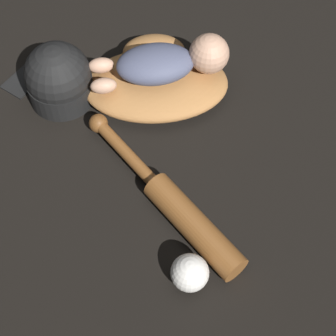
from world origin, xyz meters
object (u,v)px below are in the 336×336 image
object	(u,v)px
baby_figure	(170,62)
baseball	(190,273)
baseball_cap	(58,79)
baseball_glove	(156,79)
baseball_bat	(177,207)

from	to	relation	value
baby_figure	baseball	world-z (taller)	baby_figure
baseball_cap	baseball_glove	bearing A→B (deg)	4.22
baseball	baseball_glove	bearing A→B (deg)	96.07
baseball_bat	baseball_cap	world-z (taller)	baseball_cap
baseball_glove	baby_figure	xyz separation A→B (m)	(0.03, -0.01, 0.07)
baseball	baby_figure	bearing A→B (deg)	92.35
baby_figure	baseball	bearing A→B (deg)	-87.65
baseball_bat	baseball	world-z (taller)	baseball
baseball_glove	baby_figure	world-z (taller)	baby_figure
baseball_glove	baseball	bearing A→B (deg)	-83.93
baseball_cap	baseball	bearing A→B (deg)	-59.84
baseball	baseball_cap	distance (m)	0.57
baseball_cap	baseball_bat	bearing A→B (deg)	-51.85
baby_figure	baseball_cap	bearing A→B (deg)	-179.51
baseball	baseball_cap	bearing A→B (deg)	120.16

